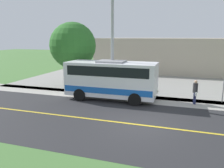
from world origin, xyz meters
The scene contains 10 objects.
ground_plane centered at (0.00, 0.00, 0.00)m, with size 120.00×120.00×0.00m, color #477238.
road_surface centered at (0.00, 0.00, 0.00)m, with size 8.00×100.00×0.01m, color #28282B.
sidewalk centered at (-5.20, 0.00, 0.00)m, with size 2.40×100.00×0.01m, color #9E9991.
parking_lot_surface centered at (-12.40, 3.00, 0.00)m, with size 14.00×36.00×0.01m, color gray.
road_centre_line centered at (0.00, 0.00, 0.01)m, with size 0.16×100.00×0.00m, color gold.
shuttle_bus_front centered at (-4.54, -3.12, 1.62)m, with size 2.74×6.89×2.96m.
pedestrian_with_bags centered at (-5.13, 2.95, 0.92)m, with size 0.72×0.34×1.72m.
street_light_pole centered at (-4.88, -3.20, 4.45)m, with size 1.97×0.24×8.09m.
tree_curbside centered at (-7.40, -7.78, 3.90)m, with size 4.24×4.24×6.04m.
commercial_building centered at (-21.40, -0.89, 2.25)m, with size 10.00×17.33×4.50m, color #B7A893.
Camera 1 is at (11.41, 2.10, 4.72)m, focal length 36.04 mm.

